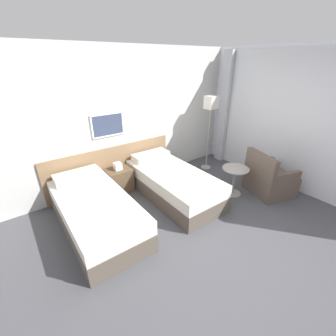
% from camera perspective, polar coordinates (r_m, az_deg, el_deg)
% --- Properties ---
extents(ground_plane, '(16.00, 16.00, 0.00)m').
position_cam_1_polar(ground_plane, '(3.65, 9.01, -16.42)').
color(ground_plane, '#47474C').
extents(wall_headboard, '(10.00, 0.10, 2.70)m').
position_cam_1_polar(wall_headboard, '(4.67, -10.22, 11.36)').
color(wall_headboard, silver).
rests_on(wall_headboard, ground_plane).
extents(wall_window, '(0.21, 4.72, 2.70)m').
position_cam_1_polar(wall_window, '(5.01, 31.66, 9.39)').
color(wall_window, white).
rests_on(wall_window, ground_plane).
extents(bed_near_door, '(0.97, 2.03, 0.66)m').
position_cam_1_polar(bed_near_door, '(3.78, -17.86, -10.52)').
color(bed_near_door, brown).
rests_on(bed_near_door, ground_plane).
extents(bed_near_window, '(0.97, 2.03, 0.66)m').
position_cam_1_polar(bed_near_window, '(4.37, 1.12, -3.86)').
color(bed_near_window, brown).
rests_on(bed_near_window, ground_plane).
extents(nightstand, '(0.48, 0.39, 0.63)m').
position_cam_1_polar(nightstand, '(4.62, -12.30, -2.98)').
color(nightstand, brown).
rests_on(nightstand, ground_plane).
extents(floor_lamp, '(0.24, 0.24, 1.72)m').
position_cam_1_polar(floor_lamp, '(5.24, 10.77, 14.60)').
color(floor_lamp, '#9E9993').
rests_on(floor_lamp, ground_plane).
extents(side_table, '(0.51, 0.51, 0.56)m').
position_cam_1_polar(side_table, '(4.55, 16.57, -1.89)').
color(side_table, gray).
rests_on(side_table, ground_plane).
extents(armchair, '(0.92, 0.95, 0.87)m').
position_cam_1_polar(armchair, '(4.89, 24.22, -2.77)').
color(armchair, brown).
rests_on(armchair, ground_plane).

